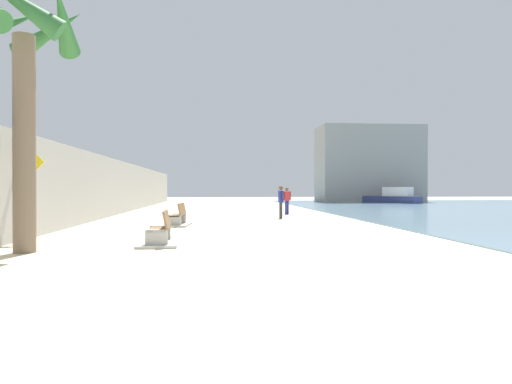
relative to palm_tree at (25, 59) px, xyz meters
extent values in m
plane|color=beige|center=(5.96, 16.12, -4.85)|extent=(120.00, 120.00, 0.00)
cube|color=#ADAAA3|center=(-1.54, 16.12, -3.17)|extent=(0.80, 64.00, 3.35)
cylinder|color=#7A6651|center=(-0.01, -0.02, -2.13)|extent=(0.54, 0.54, 5.43)
cone|color=#2D6B33|center=(0.91, 0.09, 1.01)|extent=(0.81, 2.19, 1.53)
cone|color=#2D6B33|center=(0.28, 0.90, 0.93)|extent=(2.24, 1.19, 1.40)
cone|color=#2D6B33|center=(-0.72, 0.57, 1.02)|extent=(1.79, 2.00, 1.55)
cone|color=#2D6B33|center=(0.20, -0.89, 1.07)|extent=(2.17, 1.04, 1.63)
cube|color=#ADAAA3|center=(3.16, 0.70, -4.60)|extent=(0.61, 0.22, 0.50)
cube|color=#ADAAA3|center=(3.11, 2.10, -4.60)|extent=(0.61, 0.22, 0.50)
cube|color=olive|center=(3.13, 1.40, -4.40)|extent=(0.56, 1.62, 0.06)
cube|color=olive|center=(3.36, 1.41, -4.12)|extent=(0.22, 1.60, 0.50)
cube|color=#ADAAA3|center=(3.13, 1.40, -4.81)|extent=(1.18, 2.14, 0.08)
cube|color=#ADAAA3|center=(3.03, 7.80, -4.60)|extent=(0.61, 0.25, 0.50)
cube|color=#ADAAA3|center=(3.15, 9.20, -4.60)|extent=(0.61, 0.25, 0.50)
cube|color=olive|center=(3.09, 8.50, -4.40)|extent=(0.63, 1.64, 0.06)
cube|color=olive|center=(3.32, 8.48, -4.12)|extent=(0.30, 1.61, 0.50)
cube|color=#ADAAA3|center=(3.09, 8.50, -4.81)|extent=(1.27, 2.19, 0.08)
cylinder|color=#333338|center=(8.29, 13.08, -4.41)|extent=(0.12, 0.12, 0.87)
cylinder|color=#333338|center=(8.25, 13.21, -4.41)|extent=(0.12, 0.12, 0.87)
cube|color=navy|center=(8.27, 13.14, -3.67)|extent=(0.26, 0.36, 0.62)
sphere|color=brown|center=(8.27, 13.14, -3.21)|extent=(0.24, 0.24, 0.24)
cylinder|color=navy|center=(8.33, 12.93, -3.64)|extent=(0.09, 0.09, 0.55)
cylinder|color=navy|center=(8.21, 13.36, -3.64)|extent=(0.09, 0.09, 0.55)
cylinder|color=navy|center=(9.27, 17.17, -4.43)|extent=(0.12, 0.12, 0.83)
cylinder|color=navy|center=(9.14, 17.15, -4.43)|extent=(0.12, 0.12, 0.83)
cube|color=#B22D33|center=(9.20, 17.16, -3.72)|extent=(0.35, 0.23, 0.59)
sphere|color=brown|center=(9.20, 17.16, -3.29)|extent=(0.23, 0.23, 0.23)
cylinder|color=#B22D33|center=(9.42, 17.20, -3.69)|extent=(0.09, 0.09, 0.53)
cylinder|color=#B22D33|center=(8.99, 17.13, -3.69)|extent=(0.09, 0.09, 0.53)
cube|color=navy|center=(23.75, 38.78, -4.45)|extent=(5.13, 7.20, 0.72)
cube|color=white|center=(24.33, 37.82, -3.59)|extent=(2.59, 3.37, 1.00)
cylinder|color=slate|center=(-0.77, 2.39, -3.50)|extent=(0.08, 0.08, 2.69)
cube|color=yellow|center=(-0.77, 2.39, -2.45)|extent=(0.85, 0.03, 0.85)
cube|color=gray|center=(23.19, 44.12, -0.35)|extent=(12.00, 6.00, 9.00)
camera|label=1|loc=(4.72, -12.53, -3.24)|focal=33.92mm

